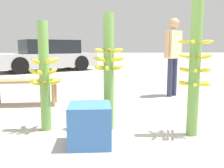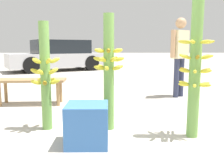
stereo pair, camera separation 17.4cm
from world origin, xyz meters
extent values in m
plane|color=#B2AA9E|center=(0.00, 0.00, 0.00)|extent=(80.00, 80.00, 0.00)
cylinder|color=#6B9E47|center=(-0.88, 0.36, 0.67)|extent=(0.12, 0.12, 1.35)
ellipsoid|color=gold|center=(-0.77, 0.40, 0.87)|extent=(0.15, 0.09, 0.10)
ellipsoid|color=gold|center=(-0.88, 0.48, 0.87)|extent=(0.05, 0.14, 0.10)
ellipsoid|color=gold|center=(-1.00, 0.40, 0.87)|extent=(0.15, 0.09, 0.10)
ellipsoid|color=gold|center=(-0.96, 0.27, 0.87)|extent=(0.13, 0.14, 0.10)
ellipsoid|color=gold|center=(-0.82, 0.26, 0.87)|extent=(0.12, 0.14, 0.10)
ellipsoid|color=gold|center=(-0.91, 0.25, 0.74)|extent=(0.08, 0.15, 0.10)
ellipsoid|color=gold|center=(-0.78, 0.30, 0.74)|extent=(0.15, 0.12, 0.10)
ellipsoid|color=gold|center=(-0.79, 0.44, 0.74)|extent=(0.14, 0.13, 0.10)
ellipsoid|color=gold|center=(-0.93, 0.47, 0.74)|extent=(0.10, 0.15, 0.10)
ellipsoid|color=gold|center=(-1.00, 0.35, 0.74)|extent=(0.14, 0.06, 0.10)
ellipsoid|color=gold|center=(-0.97, 0.45, 0.61)|extent=(0.14, 0.13, 0.09)
ellipsoid|color=gold|center=(-0.99, 0.31, 0.61)|extent=(0.15, 0.11, 0.09)
ellipsoid|color=olive|center=(-0.86, 0.24, 0.61)|extent=(0.07, 0.15, 0.09)
ellipsoid|color=gold|center=(-0.76, 0.34, 0.61)|extent=(0.15, 0.07, 0.09)
ellipsoid|color=gold|center=(-0.83, 0.47, 0.61)|extent=(0.11, 0.15, 0.09)
cylinder|color=#6B9E47|center=(-0.10, 0.36, 0.72)|extent=(0.13, 0.13, 1.44)
ellipsoid|color=gold|center=(0.02, 0.42, 0.99)|extent=(0.15, 0.11, 0.07)
ellipsoid|color=gold|center=(-0.09, 0.49, 0.99)|extent=(0.05, 0.14, 0.07)
ellipsoid|color=gold|center=(-0.20, 0.42, 0.99)|extent=(0.15, 0.12, 0.07)
ellipsoid|color=gold|center=(-0.21, 0.30, 0.99)|extent=(0.15, 0.11, 0.07)
ellipsoid|color=olive|center=(-0.10, 0.23, 0.99)|extent=(0.05, 0.14, 0.07)
ellipsoid|color=gold|center=(0.01, 0.29, 0.99)|extent=(0.15, 0.12, 0.07)
ellipsoid|color=gold|center=(0.03, 0.35, 0.89)|extent=(0.15, 0.06, 0.08)
ellipsoid|color=olive|center=(-0.02, 0.46, 0.89)|extent=(0.12, 0.14, 0.08)
ellipsoid|color=gold|center=(-0.15, 0.47, 0.89)|extent=(0.10, 0.15, 0.08)
ellipsoid|color=gold|center=(-0.22, 0.37, 0.89)|extent=(0.15, 0.06, 0.08)
ellipsoid|color=gold|center=(-0.17, 0.25, 0.89)|extent=(0.12, 0.14, 0.08)
ellipsoid|color=gold|center=(-0.04, 0.24, 0.89)|extent=(0.10, 0.15, 0.08)
ellipsoid|color=gold|center=(-0.22, 0.32, 0.79)|extent=(0.15, 0.09, 0.08)
ellipsoid|color=gold|center=(-0.12, 0.23, 0.79)|extent=(0.08, 0.15, 0.08)
ellipsoid|color=gold|center=(0.00, 0.27, 0.79)|extent=(0.14, 0.13, 0.08)
ellipsoid|color=gold|center=(0.02, 0.40, 0.79)|extent=(0.15, 0.09, 0.08)
ellipsoid|color=olive|center=(-0.07, 0.48, 0.79)|extent=(0.08, 0.15, 0.08)
ellipsoid|color=gold|center=(-0.19, 0.44, 0.79)|extent=(0.14, 0.13, 0.08)
cylinder|color=#6B9E47|center=(0.88, 0.07, 0.85)|extent=(0.13, 0.13, 1.71)
ellipsoid|color=gold|center=(0.75, 0.08, 1.09)|extent=(0.15, 0.05, 0.06)
ellipsoid|color=gold|center=(0.80, -0.04, 1.09)|extent=(0.11, 0.14, 0.06)
ellipsoid|color=gold|center=(0.93, -0.05, 1.09)|extent=(0.10, 0.15, 0.06)
ellipsoid|color=gold|center=(1.01, 0.05, 1.09)|extent=(0.15, 0.05, 0.06)
ellipsoid|color=gold|center=(0.95, 0.17, 1.09)|extent=(0.11, 0.14, 0.06)
ellipsoid|color=gold|center=(0.82, 0.18, 1.09)|extent=(0.10, 0.15, 0.06)
ellipsoid|color=gold|center=(0.78, 0.15, 0.93)|extent=(0.14, 0.12, 0.08)
ellipsoid|color=gold|center=(0.76, 0.02, 0.93)|extent=(0.15, 0.09, 0.08)
ellipsoid|color=olive|center=(0.85, -0.06, 0.93)|extent=(0.06, 0.15, 0.08)
ellipsoid|color=gold|center=(0.98, -0.02, 0.93)|extent=(0.14, 0.12, 0.08)
ellipsoid|color=gold|center=(1.00, 0.11, 0.93)|extent=(0.15, 0.09, 0.08)
ellipsoid|color=gold|center=(0.90, 0.19, 0.93)|extent=(0.06, 0.15, 0.08)
ellipsoid|color=olive|center=(1.00, 0.09, 0.78)|extent=(0.15, 0.07, 0.06)
ellipsoid|color=gold|center=(0.92, 0.19, 0.78)|extent=(0.08, 0.15, 0.06)
ellipsoid|color=olive|center=(0.79, 0.16, 0.78)|extent=(0.12, 0.13, 0.06)
ellipsoid|color=gold|center=(0.75, 0.04, 0.78)|extent=(0.15, 0.07, 0.06)
ellipsoid|color=gold|center=(0.84, -0.06, 0.78)|extent=(0.08, 0.15, 0.06)
ellipsoid|color=gold|center=(0.96, -0.03, 0.78)|extent=(0.12, 0.13, 0.06)
ellipsoid|color=gold|center=(0.97, -0.03, 0.62)|extent=(0.13, 0.13, 0.06)
ellipsoid|color=gold|center=(1.00, 0.09, 0.62)|extent=(0.15, 0.07, 0.06)
ellipsoid|color=gold|center=(0.92, 0.19, 0.62)|extent=(0.08, 0.15, 0.06)
ellipsoid|color=gold|center=(0.79, 0.16, 0.62)|extent=(0.13, 0.13, 0.06)
ellipsoid|color=gold|center=(0.75, 0.04, 0.62)|extent=(0.15, 0.07, 0.06)
ellipsoid|color=gold|center=(0.84, -0.06, 0.62)|extent=(0.08, 0.15, 0.06)
cylinder|color=#2D334C|center=(1.29, 2.35, 0.40)|extent=(0.15, 0.15, 0.80)
cylinder|color=#2D334C|center=(1.42, 2.46, 0.40)|extent=(0.15, 0.15, 0.80)
cube|color=beige|center=(1.36, 2.41, 1.09)|extent=(0.41, 0.38, 0.57)
cylinder|color=tan|center=(1.17, 2.25, 1.10)|extent=(0.13, 0.13, 0.54)
cylinder|color=tan|center=(1.54, 2.56, 1.10)|extent=(0.13, 0.13, 0.54)
sphere|color=tan|center=(1.36, 2.41, 1.51)|extent=(0.22, 0.22, 0.22)
cube|color=#99754C|center=(-1.51, 1.75, 0.44)|extent=(1.26, 0.48, 0.04)
cylinder|color=#99754C|center=(-1.01, 1.92, 0.21)|extent=(0.06, 0.06, 0.42)
cylinder|color=#99754C|center=(-1.00, 1.62, 0.21)|extent=(0.06, 0.06, 0.42)
cube|color=#B7B7BC|center=(-2.38, 8.26, 0.47)|extent=(4.45, 3.51, 0.57)
cube|color=black|center=(-2.24, 8.34, 1.04)|extent=(2.76, 2.49, 0.57)
cylinder|color=black|center=(-3.13, 6.96, 0.33)|extent=(0.67, 0.49, 0.66)
cylinder|color=black|center=(-3.88, 8.31, 0.33)|extent=(0.67, 0.49, 0.66)
cylinder|color=black|center=(-0.88, 8.20, 0.33)|extent=(0.67, 0.49, 0.66)
cylinder|color=black|center=(-1.64, 9.56, 0.33)|extent=(0.67, 0.49, 0.66)
cube|color=#386BB2|center=(-0.33, -0.15, 0.22)|extent=(0.44, 0.44, 0.44)
camera|label=1|loc=(-0.26, -2.72, 1.04)|focal=40.00mm
camera|label=2|loc=(-0.09, -2.73, 1.04)|focal=40.00mm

